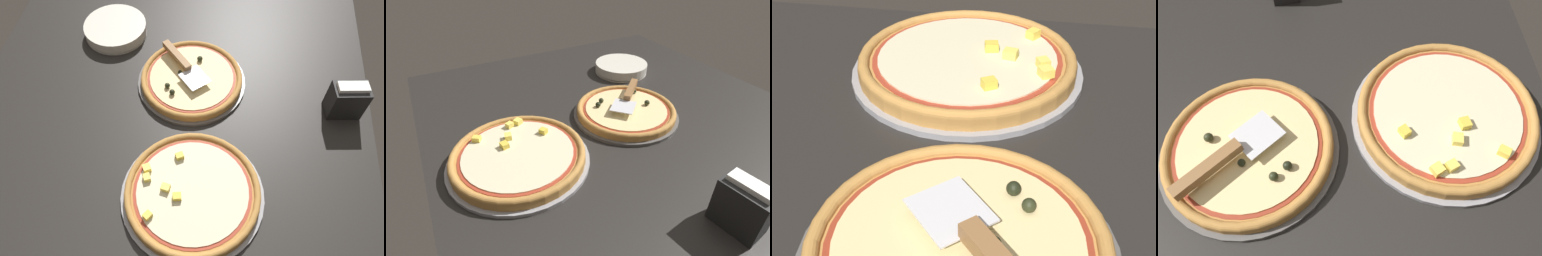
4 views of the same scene
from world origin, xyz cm
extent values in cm
cube|color=black|center=(0.00, 0.00, -1.80)|extent=(123.91, 120.67, 3.60)
cylinder|color=#565451|center=(-5.64, -2.13, 0.50)|extent=(34.59, 34.59, 1.00)
cylinder|color=#B77F3D|center=(-5.64, -2.13, 1.77)|extent=(32.51, 32.51, 1.55)
torus|color=#B77F3D|center=(-5.64, -2.13, 2.55)|extent=(32.51, 32.51, 1.80)
cylinder|color=maroon|center=(-5.64, -2.13, 2.62)|extent=(28.26, 28.26, 0.15)
cylinder|color=beige|center=(-5.64, -2.13, 2.75)|extent=(26.66, 26.66, 0.40)
sphere|color=black|center=(-0.66, 5.65, 3.82)|extent=(1.73, 1.73, 1.73)
sphere|color=#282D19|center=(1.27, 3.22, 3.79)|extent=(1.67, 1.67, 1.67)
sphere|color=#282D19|center=(-7.39, -9.36, 3.84)|extent=(1.79, 1.79, 1.79)
sphere|color=black|center=(-1.83, -2.72, 3.67)|extent=(1.45, 1.45, 1.45)
sphere|color=#282D19|center=(1.46, -10.85, 3.73)|extent=(1.57, 1.57, 1.57)
cylinder|color=#939399|center=(-11.18, 36.96, 0.50)|extent=(38.09, 38.09, 1.00)
cylinder|color=#B77F3D|center=(-11.18, 36.96, 2.00)|extent=(35.80, 35.80, 2.00)
torus|color=#B77F3D|center=(-11.18, 36.96, 3.00)|extent=(35.80, 35.80, 1.85)
cylinder|color=#A33823|center=(-11.18, 36.96, 3.08)|extent=(31.12, 31.12, 0.15)
cylinder|color=beige|center=(-11.18, 36.96, 3.20)|extent=(29.36, 29.36, 0.40)
cube|color=#F9E05B|center=(-4.15, 37.37, 4.13)|extent=(2.56, 2.34, 1.45)
cube|color=#F9E05B|center=(1.77, 32.46, 4.13)|extent=(2.81, 2.82, 1.45)
cube|color=#F4D64C|center=(-1.03, 45.36, 4.13)|extent=(2.62, 2.72, 1.45)
cube|color=yellow|center=(-7.51, 39.45, 4.13)|extent=(2.55, 2.31, 1.45)
cube|color=#F9E05B|center=(1.21, 35.21, 4.13)|extent=(2.47, 2.58, 1.45)
cube|color=yellow|center=(-6.38, 27.65, 4.13)|extent=(2.68, 2.56, 1.45)
cube|color=silver|center=(-6.92, 0.19, 4.85)|extent=(10.80, 10.88, 0.24)
cube|color=olive|center=(0.44, -8.00, 5.73)|extent=(10.90, 11.78, 2.00)
camera|label=1|loc=(-16.41, 76.58, 93.41)|focal=35.00mm
camera|label=2|loc=(-72.76, 52.42, 53.53)|focal=28.00mm
camera|label=3|loc=(1.37, -39.92, 44.98)|focal=50.00mm
camera|label=4|loc=(28.86, 15.23, 65.07)|focal=35.00mm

